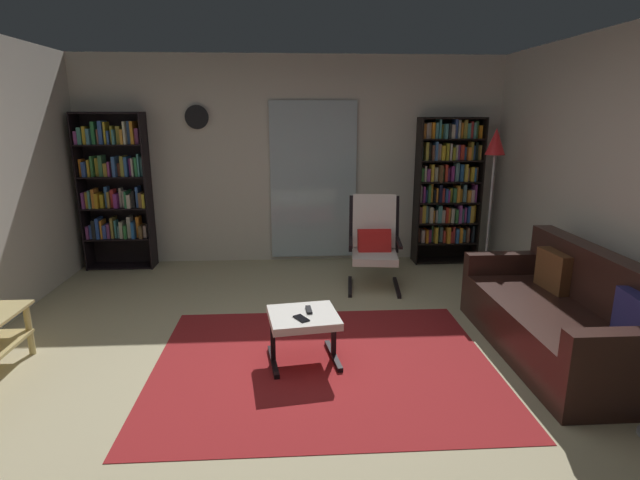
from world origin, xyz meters
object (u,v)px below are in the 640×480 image
at_px(leather_sofa, 562,318).
at_px(wall_clock, 197,117).
at_px(ottoman, 303,322).
at_px(cell_phone, 301,318).
at_px(floor_lamp_by_shelf, 495,155).
at_px(bookshelf_near_sofa, 447,187).
at_px(lounge_armchair, 374,240).
at_px(bookshelf_near_tv, 115,186).
at_px(tv_remote, 309,310).

distance_m(leather_sofa, wall_clock, 4.55).
xyz_separation_m(ottoman, cell_phone, (-0.02, -0.10, 0.08)).
bearing_deg(floor_lamp_by_shelf, cell_phone, -138.95).
height_order(bookshelf_near_sofa, lounge_armchair, bookshelf_near_sofa).
bearing_deg(ottoman, bookshelf_near_sofa, 53.72).
bearing_deg(floor_lamp_by_shelf, wall_clock, 164.07).
bearing_deg(ottoman, floor_lamp_by_shelf, 39.80).
xyz_separation_m(lounge_armchair, floor_lamp_by_shelf, (1.32, 0.08, 0.91)).
xyz_separation_m(bookshelf_near_sofa, ottoman, (-1.92, -2.61, -0.66)).
xyz_separation_m(bookshelf_near_tv, ottoman, (2.23, -2.62, -0.70)).
distance_m(bookshelf_near_sofa, floor_lamp_by_shelf, 0.96).
relative_size(bookshelf_near_tv, lounge_armchair, 1.87).
bearing_deg(lounge_armchair, leather_sofa, -54.14).
bearing_deg(cell_phone, tv_remote, 37.49).
xyz_separation_m(leather_sofa, floor_lamp_by_shelf, (0.09, 1.79, 1.14)).
xyz_separation_m(lounge_armchair, ottoman, (-0.83, -1.71, -0.20)).
height_order(bookshelf_near_sofa, leather_sofa, bookshelf_near_sofa).
xyz_separation_m(bookshelf_near_sofa, floor_lamp_by_shelf, (0.24, -0.81, 0.46)).
bearing_deg(lounge_armchair, bookshelf_near_tv, 163.53).
bearing_deg(lounge_armchair, wall_clock, 153.04).
distance_m(ottoman, cell_phone, 0.12).
height_order(bookshelf_near_tv, lounge_armchair, bookshelf_near_tv).
bearing_deg(leather_sofa, bookshelf_near_tv, 148.71).
xyz_separation_m(ottoman, tv_remote, (0.04, 0.06, 0.08)).
bearing_deg(leather_sofa, cell_phone, -177.11).
xyz_separation_m(bookshelf_near_sofa, tv_remote, (-1.87, -2.55, -0.58)).
height_order(cell_phone, wall_clock, wall_clock).
bearing_deg(floor_lamp_by_shelf, bookshelf_near_tv, 169.34).
bearing_deg(ottoman, bookshelf_near_tv, 130.41).
relative_size(leather_sofa, wall_clock, 6.49).
bearing_deg(bookshelf_near_tv, cell_phone, -50.85).
xyz_separation_m(leather_sofa, lounge_armchair, (-1.23, 1.71, 0.23)).
relative_size(leather_sofa, ottoman, 3.23).
height_order(tv_remote, floor_lamp_by_shelf, floor_lamp_by_shelf).
xyz_separation_m(lounge_armchair, cell_phone, (-0.85, -1.81, -0.13)).
bearing_deg(bookshelf_near_sofa, floor_lamp_by_shelf, -73.64).
relative_size(ottoman, floor_lamp_by_shelf, 0.33).
bearing_deg(cell_phone, floor_lamp_by_shelf, 10.64).
xyz_separation_m(ottoman, wall_clock, (-1.22, 2.76, 1.52)).
relative_size(bookshelf_near_sofa, tv_remote, 12.85).
bearing_deg(bookshelf_near_sofa, ottoman, -126.28).
relative_size(lounge_armchair, wall_clock, 3.53).
xyz_separation_m(leather_sofa, wall_clock, (-3.28, 2.75, 1.54)).
height_order(ottoman, cell_phone, cell_phone).
height_order(bookshelf_near_sofa, ottoman, bookshelf_near_sofa).
xyz_separation_m(tv_remote, floor_lamp_by_shelf, (2.11, 1.74, 1.04)).
bearing_deg(bookshelf_near_tv, leather_sofa, -31.29).
relative_size(ottoman, wall_clock, 2.01).
bearing_deg(leather_sofa, ottoman, -179.77).
height_order(lounge_armchair, ottoman, lounge_armchair).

